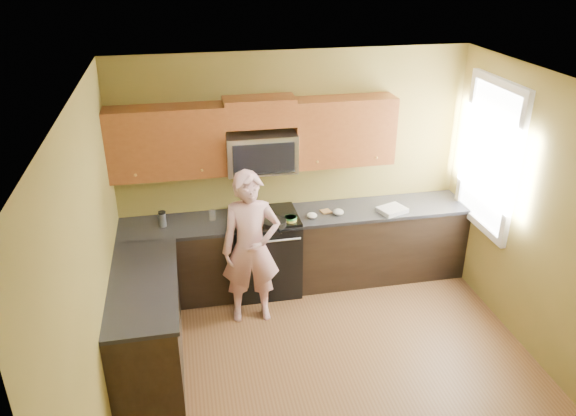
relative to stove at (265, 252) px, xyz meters
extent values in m
plane|color=brown|center=(0.40, -1.68, -0.47)|extent=(4.00, 4.00, 0.00)
plane|color=white|center=(0.40, -1.68, 2.23)|extent=(4.00, 4.00, 0.00)
plane|color=brown|center=(0.40, 0.32, 0.88)|extent=(4.00, 0.00, 4.00)
plane|color=brown|center=(-1.60, -1.68, 0.88)|extent=(0.00, 4.00, 4.00)
plane|color=brown|center=(2.40, -1.68, 0.88)|extent=(0.00, 4.00, 4.00)
cube|color=black|center=(0.40, 0.02, -0.03)|extent=(4.00, 0.60, 0.88)
cube|color=black|center=(-1.30, -1.08, -0.03)|extent=(0.60, 1.60, 0.88)
cube|color=black|center=(0.40, 0.01, 0.43)|extent=(4.00, 0.62, 0.04)
cube|color=black|center=(-1.29, -1.08, 0.43)|extent=(0.62, 1.60, 0.04)
cube|color=brown|center=(0.00, 0.16, 1.62)|extent=(0.76, 0.33, 0.30)
imported|color=#CD666F|center=(-0.22, -0.53, 0.37)|extent=(0.64, 0.44, 1.69)
cube|color=#B27F47|center=(0.72, 0.01, 0.45)|extent=(0.13, 0.13, 0.01)
ellipsoid|color=silver|center=(0.53, -0.11, 0.48)|extent=(0.14, 0.15, 0.06)
ellipsoid|color=silver|center=(0.84, -0.09, 0.48)|extent=(0.16, 0.17, 0.07)
cube|color=silver|center=(1.47, -0.14, 0.47)|extent=(0.36, 0.33, 0.05)
cylinder|color=silver|center=(-0.57, 0.07, 0.51)|extent=(0.08, 0.08, 0.12)
camera|label=1|loc=(-0.84, -5.53, 3.23)|focal=34.72mm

